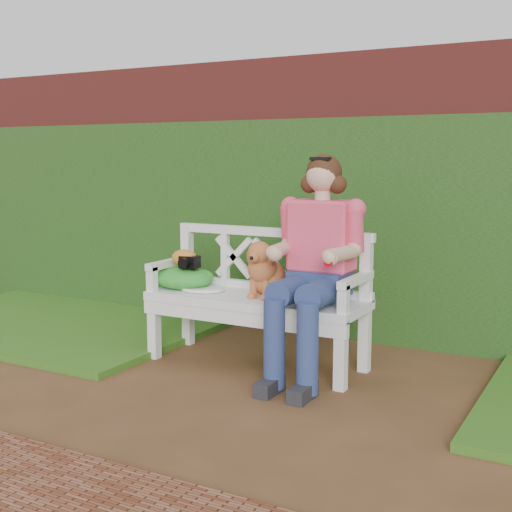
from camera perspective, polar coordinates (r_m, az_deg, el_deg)
The scene contains 11 objects.
ground at distance 3.98m, azimuth 0.21°, elevation -12.42°, with size 60.00×60.00×0.00m, color #4D311A.
brick_wall at distance 5.48m, azimuth 9.78°, elevation 4.93°, with size 10.00×0.30×2.20m, color maroon.
ivy_hedge at distance 5.29m, azimuth 8.94°, elevation 2.12°, with size 10.00×0.18×1.70m, color #315D1F.
grass_left at distance 6.06m, azimuth -15.94°, elevation -5.24°, with size 2.60×2.00×0.05m, color #235016.
garden_bench at distance 4.67m, azimuth 0.00°, elevation -6.21°, with size 1.58×0.60×0.48m, color white, non-canonical shape.
seated_woman at distance 4.36m, azimuth 5.23°, elevation -1.01°, with size 0.60×0.80×1.41m, color #FB6376, non-canonical shape.
dog at distance 4.56m, azimuth 0.85°, elevation -0.99°, with size 0.26×0.35×0.39m, color #975B41, non-canonical shape.
tennis_racket at distance 4.82m, azimuth -4.80°, elevation -2.66°, with size 0.63×0.26×0.03m, color white, non-canonical shape.
green_bag at distance 4.89m, azimuth -6.12°, elevation -1.79°, with size 0.45×0.35×0.15m, color green, non-canonical shape.
camera_item at distance 4.82m, azimuth -5.54°, elevation -0.49°, with size 0.13×0.10×0.09m, color black.
baseball_glove at distance 4.88m, azimuth -5.99°, elevation -0.17°, with size 0.20×0.14×0.12m, color #C27024.
Camera 1 is at (1.78, -3.27, 1.40)m, focal length 48.00 mm.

